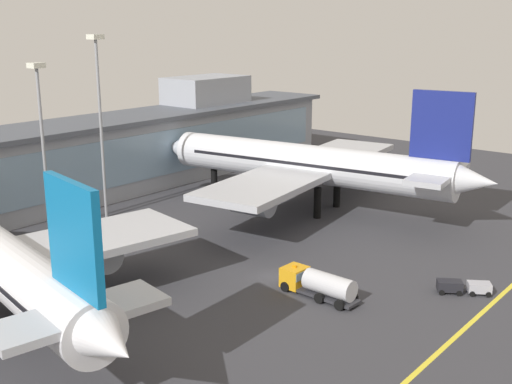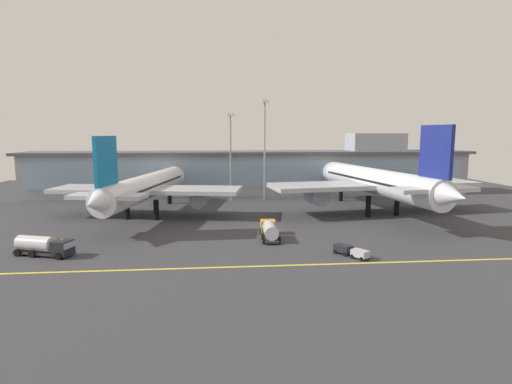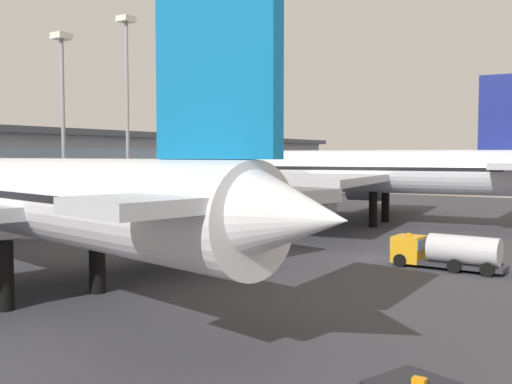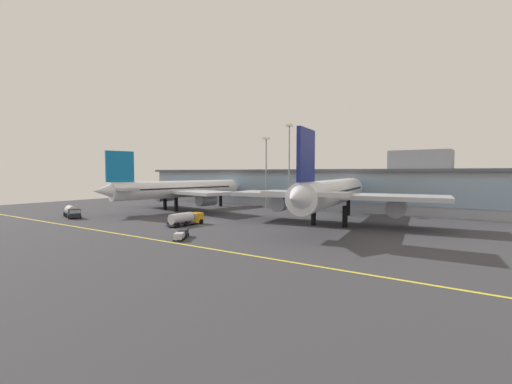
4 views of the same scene
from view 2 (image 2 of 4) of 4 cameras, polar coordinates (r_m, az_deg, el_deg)
name	(u,v)px [view 2 (image 2 of 4)]	position (r m, az deg, el deg)	size (l,w,h in m)	color
ground_plane	(270,229)	(78.53, 2.01, -5.09)	(180.00, 180.00, 0.00)	#38383D
taxiway_centreline_stripe	(291,265)	(57.57, 4.83, -10.06)	(144.00, 0.50, 0.01)	yellow
terminal_building	(257,171)	(121.62, 0.18, 2.88)	(129.96, 14.00, 17.94)	#9399A3
airliner_near_left	(146,187)	(91.70, -14.97, 0.61)	(41.63, 51.64, 17.53)	black
airliner_near_right	(376,182)	(95.92, 16.25, 1.30)	(48.58, 55.64, 19.40)	black
fuel_tanker_truck	(269,229)	(71.43, 1.88, -5.19)	(3.16, 9.12, 2.90)	black
baggage_tug_near	(45,246)	(68.69, -27.13, -6.64)	(9.34, 5.35, 2.90)	black
service_truck_far	(351,251)	(62.78, 12.97, -7.95)	(4.42, 5.50, 1.40)	black
apron_light_mast_west	(265,136)	(110.21, 1.20, 7.68)	(1.80, 1.80, 26.62)	gray
apron_light_mast_centre	(231,144)	(110.45, -3.55, 6.67)	(1.80, 1.80, 23.11)	gray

